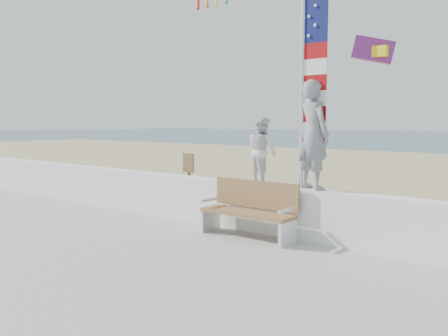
{
  "coord_description": "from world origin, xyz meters",
  "views": [
    {
      "loc": [
        5.94,
        -5.23,
        2.24
      ],
      "look_at": [
        0.2,
        1.8,
        1.35
      ],
      "focal_mm": 38.0,
      "sensor_mm": 36.0,
      "label": 1
    }
  ],
  "objects_px": {
    "adult": "(313,135)",
    "bench": "(250,209)",
    "child": "(262,151)",
    "flag": "(309,77)"
  },
  "relations": [
    {
      "from": "bench",
      "to": "flag",
      "type": "height_order",
      "value": "flag"
    },
    {
      "from": "child",
      "to": "flag",
      "type": "height_order",
      "value": "flag"
    },
    {
      "from": "adult",
      "to": "bench",
      "type": "bearing_deg",
      "value": 44.37
    },
    {
      "from": "child",
      "to": "bench",
      "type": "xyz_separation_m",
      "value": [
        0.06,
        -0.45,
        -1.02
      ]
    },
    {
      "from": "adult",
      "to": "flag",
      "type": "relative_size",
      "value": 0.53
    },
    {
      "from": "bench",
      "to": "flag",
      "type": "distance_m",
      "value": 2.51
    },
    {
      "from": "adult",
      "to": "child",
      "type": "xyz_separation_m",
      "value": [
        -1.05,
        0.0,
        -0.31
      ]
    },
    {
      "from": "adult",
      "to": "bench",
      "type": "distance_m",
      "value": 1.72
    },
    {
      "from": "adult",
      "to": "child",
      "type": "height_order",
      "value": "adult"
    },
    {
      "from": "child",
      "to": "flag",
      "type": "xyz_separation_m",
      "value": [
        0.95,
        -0.0,
        1.29
      ]
    }
  ]
}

